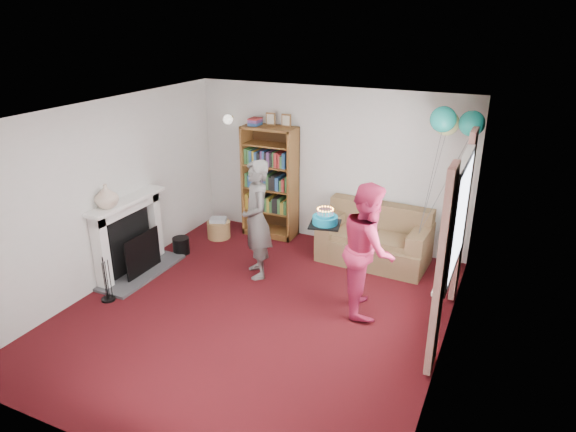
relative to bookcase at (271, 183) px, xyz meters
The scene contains 16 objects.
ground 2.65m from the bookcase, 67.81° to the right, with size 5.00×5.00×0.00m, color #370B08.
wall_back 1.02m from the bookcase, 12.56° to the left, with size 4.50×0.02×2.50m, color silver.
wall_left 2.68m from the bookcase, 119.87° to the right, with size 0.02×5.00×2.50m, color silver.
wall_right 3.95m from the bookcase, 35.73° to the right, with size 0.02×5.00×2.50m, color silver.
ceiling 2.95m from the bookcase, 67.81° to the right, with size 4.50×5.00×0.01m, color white.
fireplace 2.43m from the bookcase, 118.59° to the right, with size 0.55×1.80×1.12m.
window_bay 3.59m from the bookcase, 28.42° to the right, with size 0.14×2.02×2.20m.
wall_sconce 1.27m from the bookcase, behind, with size 0.16×0.23×0.16m.
bookcase is the anchor object (origin of this frame).
sofa 1.98m from the bookcase, ahead, with size 1.59×0.84×0.84m.
wicker_basket 1.17m from the bookcase, 143.72° to the right, with size 0.38×0.38×0.35m.
person_striped 1.49m from the bookcase, 71.02° to the right, with size 0.62×0.41×1.70m, color black.
person_magenta 2.71m from the bookcase, 37.38° to the right, with size 0.82×0.64×1.68m, color #C0264F.
birthday_cake 2.28m from the bookcase, 45.92° to the right, with size 0.38×0.38×0.22m.
balloons 3.14m from the bookcase, ahead, with size 0.67×0.71×1.80m.
mantel_vase 2.75m from the bookcase, 115.74° to the right, with size 0.31×0.31×0.32m, color beige.
Camera 1 is at (2.71, -4.91, 3.52)m, focal length 32.00 mm.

